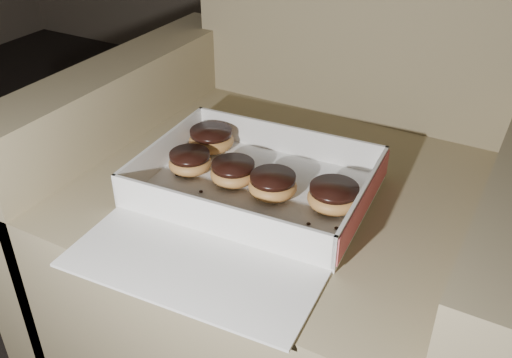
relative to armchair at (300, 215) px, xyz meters
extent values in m
cube|color=#9C8B63|center=(0.00, -0.05, -0.09)|extent=(0.73, 0.73, 0.43)
cube|color=#9C8B63|center=(-0.40, -0.05, -0.02)|extent=(0.12, 0.73, 0.57)
cube|color=#9C8B63|center=(0.40, -0.05, -0.02)|extent=(0.12, 0.73, 0.57)
cube|color=white|center=(-0.03, -0.14, 0.13)|extent=(0.40, 0.31, 0.01)
cube|color=white|center=(-0.04, 0.00, 0.16)|extent=(0.38, 0.03, 0.06)
cube|color=white|center=(-0.02, -0.28, 0.16)|extent=(0.38, 0.03, 0.06)
cube|color=white|center=(-0.21, -0.15, 0.16)|extent=(0.02, 0.29, 0.06)
cube|color=white|center=(0.16, -0.13, 0.16)|extent=(0.02, 0.29, 0.06)
cube|color=#D4555D|center=(0.17, -0.13, 0.16)|extent=(0.02, 0.28, 0.05)
cube|color=white|center=(-0.01, -0.36, 0.13)|extent=(0.38, 0.19, 0.01)
ellipsoid|color=#DA9A4C|center=(-0.07, -0.14, 0.15)|extent=(0.08, 0.08, 0.04)
cylinder|color=black|center=(-0.07, -0.14, 0.17)|extent=(0.07, 0.07, 0.01)
ellipsoid|color=#DA9A4C|center=(-0.17, -0.06, 0.15)|extent=(0.09, 0.09, 0.04)
cylinder|color=black|center=(-0.17, -0.06, 0.17)|extent=(0.08, 0.08, 0.01)
ellipsoid|color=#DA9A4C|center=(-0.16, -0.15, 0.15)|extent=(0.08, 0.08, 0.04)
cylinder|color=black|center=(-0.16, -0.15, 0.17)|extent=(0.07, 0.07, 0.01)
ellipsoid|color=#DA9A4C|center=(0.11, -0.13, 0.15)|extent=(0.09, 0.09, 0.04)
cylinder|color=black|center=(0.11, -0.13, 0.17)|extent=(0.08, 0.08, 0.01)
ellipsoid|color=#DA9A4C|center=(0.01, -0.14, 0.15)|extent=(0.08, 0.08, 0.04)
cylinder|color=black|center=(0.01, -0.14, 0.17)|extent=(0.08, 0.08, 0.01)
ellipsoid|color=black|center=(0.14, -0.18, 0.14)|extent=(0.01, 0.01, 0.00)
ellipsoid|color=black|center=(-0.17, -0.17, 0.14)|extent=(0.01, 0.01, 0.00)
ellipsoid|color=black|center=(0.10, -0.19, 0.14)|extent=(0.01, 0.01, 0.00)
ellipsoid|color=black|center=(-0.10, -0.20, 0.14)|extent=(0.01, 0.01, 0.00)
camera|label=1|loc=(0.38, -0.86, 0.68)|focal=40.00mm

